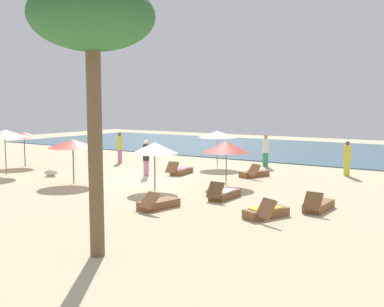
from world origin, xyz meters
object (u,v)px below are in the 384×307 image
Objects in this scene: umbrella_5 at (217,134)px; dog at (51,173)px; lounger_4 at (318,205)px; umbrella_6 at (73,144)px; lounger_3 at (254,173)px; person_1 at (146,158)px; umbrella_0 at (24,135)px; person_0 at (266,150)px; umbrella_3 at (226,147)px; palm_1 at (92,22)px; lounger_2 at (224,194)px; person_2 at (120,147)px; lounger_0 at (266,212)px; lounger_1 at (158,204)px; umbrella_4 at (155,148)px; umbrella_1 at (5,134)px; lounger_5 at (181,171)px; person_3 at (347,158)px.

umbrella_5 is 2.91× the size of dog.
umbrella_5 is 1.27× the size of lounger_4.
umbrella_6 is 1.26× the size of lounger_3.
umbrella_0 is at bearing -172.04° from person_1.
person_0 reaches higher than lounger_4.
umbrella_6 reaches higher than person_0.
palm_1 is at bearing -78.13° from umbrella_3.
lounger_3 is (-1.33, 5.33, -0.01)m from lounger_2.
umbrella_6 is at bearing -64.09° from person_2.
person_2 is at bearing 161.34° from umbrella_3.
lounger_0 is 3.75m from lounger_1.
palm_1 is at bearing -61.05° from umbrella_4.
lounger_0 is 3.09m from lounger_2.
umbrella_6 reaches higher than umbrella_3.
lounger_4 is (17.57, -1.33, -1.63)m from umbrella_0.
lounger_4 is at bearing -21.49° from person_2.
umbrella_4 reaches higher than lounger_0.
person_2 is at bearing 77.29° from umbrella_1.
person_1 is 2.43× the size of dog.
lounger_5 is at bearing -115.77° from person_0.
person_0 is at bearing 104.94° from lounger_2.
lounger_2 is at bearing 145.26° from lounger_0.
person_1 is (-4.59, -2.75, 0.74)m from lounger_3.
umbrella_6 is at bearing 174.51° from lounger_0.
dog is at bearing 22.46° from umbrella_1.
person_2 is 13.16m from person_3.
person_0 is (9.66, 10.07, -1.16)m from umbrella_1.
person_1 is 10.01m from person_3.
person_2 reaches higher than lounger_1.
person_1 is (-2.56, 2.54, -0.85)m from umbrella_4.
person_1 is at bearing 156.47° from lounger_2.
umbrella_0 reaches higher than lounger_1.
palm_1 is 8.66× the size of dog.
umbrella_4 is 1.13× the size of lounger_3.
lounger_1 is 1.00× the size of person_1.
umbrella_0 is at bearing 149.11° from palm_1.
lounger_2 is at bearing -39.76° from lounger_5.
lounger_5 is (-3.48, -1.32, 0.01)m from lounger_3.
lounger_3 is 0.96× the size of person_0.
umbrella_0 is 1.08× the size of person_2.
lounger_4 is 0.91× the size of person_2.
umbrella_1 is 1.24× the size of person_0.
person_3 is at bearing 72.19° from lounger_1.
person_0 is (2.41, 5.00, 0.76)m from lounger_5.
umbrella_1 is 9.05m from lounger_5.
lounger_4 is at bearing 1.95° from lounger_2.
palm_1 is at bearing -38.85° from umbrella_6.
umbrella_4 reaches higher than person_0.
person_1 is 1.03× the size of person_3.
lounger_4 reaches higher than lounger_5.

